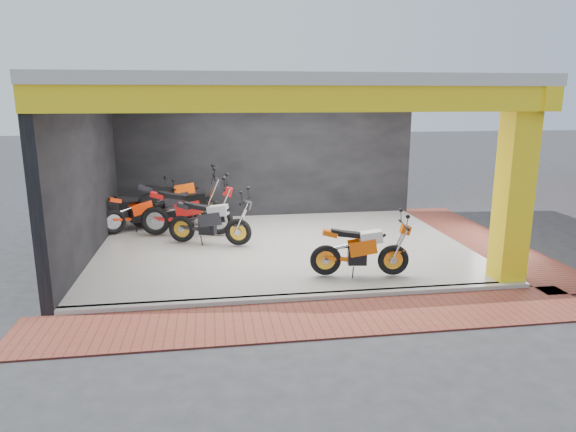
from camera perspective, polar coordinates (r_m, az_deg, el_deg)
ground at (r=9.67m, az=1.00°, el=-7.05°), size 80.00×80.00×0.00m
showroom_floor at (r=11.54m, az=-0.66°, el=-3.44°), size 8.00×6.00×0.10m
showroom_ceiling at (r=11.06m, az=-0.71°, el=14.48°), size 8.40×6.40×0.20m
back_wall at (r=14.22m, az=-2.42°, el=6.68°), size 8.20×0.20×3.50m
left_wall at (r=11.36m, az=-21.68°, el=4.16°), size 0.20×6.20×3.50m
corner_column at (r=9.88m, az=23.83°, el=2.76°), size 0.50×0.50×3.50m
header_beam_front at (r=8.10m, az=2.31°, el=12.87°), size 8.40×0.30×0.40m
header_beam_right at (r=12.27m, az=18.59°, el=12.28°), size 0.30×6.40×0.40m
floor_kerb at (r=8.72m, az=2.13°, el=-9.02°), size 8.00×0.20×0.10m
paver_front at (r=8.03m, az=3.19°, el=-11.31°), size 9.00×1.40×0.03m
paver_right at (r=13.08m, az=20.68°, el=-2.47°), size 1.40×7.00×0.03m
moto_hero at (r=9.58m, az=11.69°, el=-3.21°), size 2.00×0.97×1.17m
moto_row_a at (r=11.29m, az=-5.58°, el=-0.32°), size 2.18×1.41×1.25m
moto_row_b at (r=12.22m, az=-7.75°, el=1.04°), size 2.40×1.14×1.41m
moto_row_c at (r=13.23m, az=-9.03°, el=2.08°), size 2.48×1.03×1.49m
moto_row_d at (r=13.29m, az=-13.58°, el=1.31°), size 2.10×1.51×1.21m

